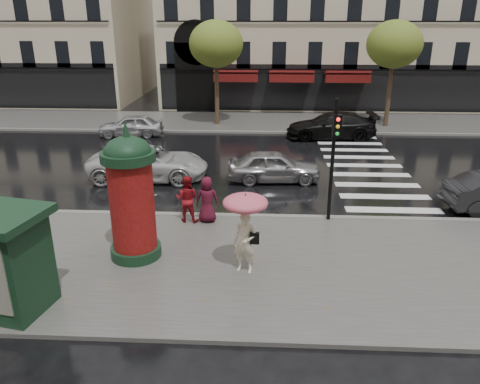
# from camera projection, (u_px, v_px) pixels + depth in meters

# --- Properties ---
(ground) EXTENTS (160.00, 160.00, 0.00)m
(ground) POSITION_uv_depth(u_px,v_px,m) (226.00, 258.00, 14.12)
(ground) COLOR black
(ground) RESTS_ON ground
(near_sidewalk) EXTENTS (90.00, 7.00, 0.12)m
(near_sidewalk) POSITION_uv_depth(u_px,v_px,m) (225.00, 264.00, 13.63)
(near_sidewalk) COLOR #474744
(near_sidewalk) RESTS_ON ground
(far_sidewalk) EXTENTS (90.00, 6.00, 0.12)m
(far_sidewalk) POSITION_uv_depth(u_px,v_px,m) (248.00, 122.00, 31.85)
(far_sidewalk) COLOR #474744
(far_sidewalk) RESTS_ON ground
(near_kerb) EXTENTS (90.00, 0.25, 0.14)m
(near_kerb) POSITION_uv_depth(u_px,v_px,m) (233.00, 216.00, 16.90)
(near_kerb) COLOR slate
(near_kerb) RESTS_ON ground
(far_kerb) EXTENTS (90.00, 0.25, 0.14)m
(far_kerb) POSITION_uv_depth(u_px,v_px,m) (246.00, 132.00, 29.04)
(far_kerb) COLOR slate
(far_kerb) RESTS_ON ground
(zebra_crossing) EXTENTS (3.60, 11.75, 0.01)m
(zebra_crossing) POSITION_uv_depth(u_px,v_px,m) (364.00, 165.00, 22.80)
(zebra_crossing) COLOR silver
(zebra_crossing) RESTS_ON ground
(tree_far_left) EXTENTS (3.40, 3.40, 6.64)m
(tree_far_left) POSITION_uv_depth(u_px,v_px,m) (216.00, 44.00, 29.20)
(tree_far_left) COLOR #38281C
(tree_far_left) RESTS_ON ground
(tree_far_right) EXTENTS (3.40, 3.40, 6.64)m
(tree_far_right) POSITION_uv_depth(u_px,v_px,m) (394.00, 45.00, 28.68)
(tree_far_right) COLOR #38281C
(tree_far_right) RESTS_ON ground
(woman_umbrella) EXTENTS (1.23, 1.23, 2.36)m
(woman_umbrella) POSITION_uv_depth(u_px,v_px,m) (245.00, 220.00, 12.64)
(woman_umbrella) COLOR #F1E8C7
(woman_umbrella) RESTS_ON near_sidewalk
(woman_red) EXTENTS (0.87, 0.72, 1.65)m
(woman_red) POSITION_uv_depth(u_px,v_px,m) (187.00, 199.00, 16.10)
(woman_red) COLOR maroon
(woman_red) RESTS_ON near_sidewalk
(man_burgundy) EXTENTS (0.81, 0.54, 1.62)m
(man_burgundy) POSITION_uv_depth(u_px,v_px,m) (207.00, 200.00, 16.07)
(man_burgundy) COLOR #4B0F20
(man_burgundy) RESTS_ON near_sidewalk
(morris_column) EXTENTS (1.53, 1.53, 4.13)m
(morris_column) POSITION_uv_depth(u_px,v_px,m) (131.00, 194.00, 13.33)
(morris_column) COLOR black
(morris_column) RESTS_ON near_sidewalk
(traffic_light) EXTENTS (0.29, 0.41, 4.24)m
(traffic_light) POSITION_uv_depth(u_px,v_px,m) (334.00, 149.00, 15.55)
(traffic_light) COLOR black
(traffic_light) RESTS_ON near_sidewalk
(newsstand) EXTENTS (2.44, 2.18, 2.56)m
(newsstand) POSITION_uv_depth(u_px,v_px,m) (3.00, 260.00, 11.05)
(newsstand) COLOR black
(newsstand) RESTS_ON near_sidewalk
(car_silver) EXTENTS (4.13, 1.86, 1.38)m
(car_silver) POSITION_uv_depth(u_px,v_px,m) (274.00, 166.00, 20.45)
(car_silver) COLOR #A5A4A9
(car_silver) RESTS_ON ground
(car_white) EXTENTS (5.32, 2.59, 1.46)m
(car_white) POSITION_uv_depth(u_px,v_px,m) (149.00, 163.00, 20.73)
(car_white) COLOR silver
(car_white) RESTS_ON ground
(car_black) EXTENTS (5.34, 2.44, 1.51)m
(car_black) POSITION_uv_depth(u_px,v_px,m) (331.00, 126.00, 27.62)
(car_black) COLOR black
(car_black) RESTS_ON ground
(car_far_silver) EXTENTS (3.96, 1.91, 1.30)m
(car_far_silver) POSITION_uv_depth(u_px,v_px,m) (131.00, 125.00, 28.13)
(car_far_silver) COLOR silver
(car_far_silver) RESTS_ON ground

